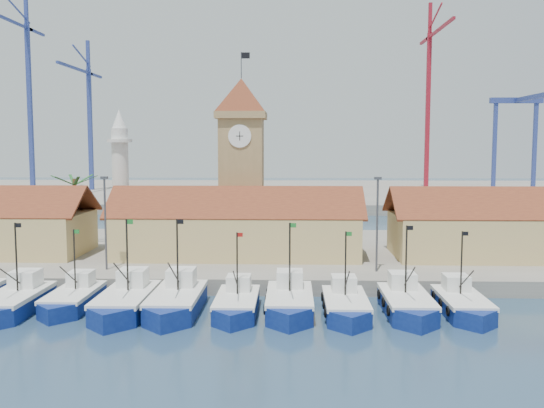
{
  "coord_description": "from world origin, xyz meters",
  "views": [
    {
      "loc": [
        5.93,
        -45.12,
        13.58
      ],
      "look_at": [
        3.83,
        18.0,
        7.34
      ],
      "focal_mm": 40.0,
      "sensor_mm": 36.0,
      "label": 1
    }
  ],
  "objects": [
    {
      "name": "lamp_posts",
      "position": [
        0.5,
        12.0,
        6.48
      ],
      "size": [
        80.7,
        0.25,
        9.03
      ],
      "color": "#3F3F44",
      "rests_on": "quay"
    },
    {
      "name": "hall_right",
      "position": [
        32.0,
        20.0,
        3.99
      ],
      "size": [
        31.2,
        10.13,
        7.61
      ],
      "color": "tan",
      "rests_on": "quay"
    },
    {
      "name": "ground",
      "position": [
        0.0,
        0.0,
        0.0
      ],
      "size": [
        400.0,
        400.0,
        0.0
      ],
      "primitive_type": "plane",
      "color": "#1D3C4D",
      "rests_on": "ground"
    },
    {
      "name": "terminal",
      "position": [
        0.0,
        110.0,
        1.0
      ],
      "size": [
        240.0,
        80.0,
        2.0
      ],
      "primitive_type": "cube",
      "color": "gray",
      "rests_on": "ground"
    },
    {
      "name": "minaret",
      "position": [
        -15.0,
        28.0,
        9.73
      ],
      "size": [
        3.0,
        3.0,
        16.3
      ],
      "color": "silver",
      "rests_on": "quay"
    },
    {
      "name": "boat_1",
      "position": [
        -16.53,
        1.86,
        0.79
      ],
      "size": [
        3.7,
        10.13,
        7.66
      ],
      "color": "navy",
      "rests_on": "ground"
    },
    {
      "name": "crane_blue_near",
      "position": [
        -45.39,
        106.78,
        22.61
      ],
      "size": [
        1.0,
        30.52,
        37.45
      ],
      "color": "navy",
      "rests_on": "terminal"
    },
    {
      "name": "boat_5",
      "position": [
        1.51,
        2.11,
        0.71
      ],
      "size": [
        3.32,
        9.1,
        6.89
      ],
      "color": "navy",
      "rests_on": "ground"
    },
    {
      "name": "boat_8",
      "position": [
        15.16,
        2.46,
        0.77
      ],
      "size": [
        3.62,
        9.91,
        7.5
      ],
      "color": "navy",
      "rests_on": "ground"
    },
    {
      "name": "clock_tower",
      "position": [
        0.0,
        26.0,
        11.96
      ],
      "size": [
        5.8,
        5.8,
        22.7
      ],
      "color": "#A68455",
      "rests_on": "quay"
    },
    {
      "name": "boat_9",
      "position": [
        19.62,
        2.62,
        0.72
      ],
      "size": [
        3.38,
        9.25,
        7.0
      ],
      "color": "navy",
      "rests_on": "ground"
    },
    {
      "name": "boat_4",
      "position": [
        -3.4,
        2.27,
        0.82
      ],
      "size": [
        3.85,
        10.54,
        7.98
      ],
      "color": "navy",
      "rests_on": "ground"
    },
    {
      "name": "gantry",
      "position": [
        62.0,
        106.65,
        20.04
      ],
      "size": [
        13.0,
        22.0,
        23.2
      ],
      "color": "navy",
      "rests_on": "terminal"
    },
    {
      "name": "boat_7",
      "position": [
        10.23,
        1.9,
        0.73
      ],
      "size": [
        3.4,
        9.31,
        7.05
      ],
      "color": "navy",
      "rests_on": "ground"
    },
    {
      "name": "crane_red_right",
      "position": [
        38.96,
        103.74,
        27.11
      ],
      "size": [
        1.0,
        32.17,
        45.34
      ],
      "color": "maroon",
      "rests_on": "terminal"
    },
    {
      "name": "palm_tree",
      "position": [
        -20.0,
        26.0,
        6.25
      ],
      "size": [
        5.6,
        5.03,
        8.39
      ],
      "color": "brown",
      "rests_on": "quay"
    },
    {
      "name": "boat_6",
      "position": [
        5.76,
        2.52,
        0.79
      ],
      "size": [
        3.7,
        10.13,
        7.67
      ],
      "color": "navy",
      "rests_on": "ground"
    },
    {
      "name": "boat_2",
      "position": [
        -12.23,
        3.33,
        0.71
      ],
      "size": [
        3.33,
        9.12,
        6.9
      ],
      "color": "navy",
      "rests_on": "ground"
    },
    {
      "name": "boat_3",
      "position": [
        -7.46,
        2.04,
        0.82
      ],
      "size": [
        3.85,
        10.55,
        7.98
      ],
      "color": "navy",
      "rests_on": "ground"
    },
    {
      "name": "crane_blue_far",
      "position": [
        -58.09,
        100.48,
        28.49
      ],
      "size": [
        1.0,
        34.51,
        47.49
      ],
      "color": "navy",
      "rests_on": "terminal"
    },
    {
      "name": "hall_center",
      "position": [
        0.0,
        20.0,
        3.99
      ],
      "size": [
        27.04,
        10.13,
        7.61
      ],
      "color": "tan",
      "rests_on": "quay"
    },
    {
      "name": "quay",
      "position": [
        0.0,
        24.0,
        0.75
      ],
      "size": [
        140.0,
        32.0,
        1.5
      ],
      "primitive_type": "cube",
      "color": "gray",
      "rests_on": "ground"
    }
  ]
}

